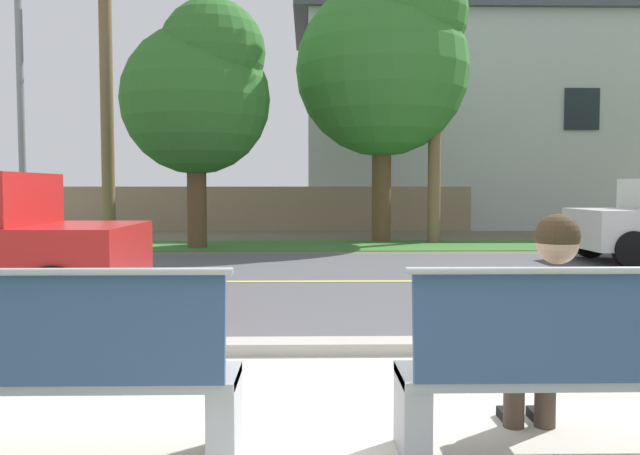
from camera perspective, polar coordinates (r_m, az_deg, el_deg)
The scene contains 14 objects.
ground_plane at distance 11.18m, azimuth -0.82°, elevation -3.62°, with size 140.00×140.00×0.00m, color #665B4C.
sidewalk_pavement at distance 3.76m, azimuth -0.15°, elevation -18.07°, with size 44.00×3.60×0.01m, color beige.
curb_edge at distance 5.60m, azimuth -0.50°, elevation -10.25°, with size 44.00×0.30×0.11m, color #ADA89E.
street_asphalt at distance 9.69m, azimuth -0.78°, elevation -4.70°, with size 52.00×8.00×0.01m, color #515156.
road_centre_line at distance 9.69m, azimuth -0.78°, elevation -4.67°, with size 48.00×0.14×0.01m, color #E0CC4C.
far_verge_grass at distance 15.60m, azimuth -0.91°, elevation -1.56°, with size 48.00×2.80×0.02m, color #38702D.
bench_left at distance 3.63m, azimuth -23.04°, elevation -11.57°, with size 1.95×0.48×1.01m.
bench_right at distance 3.67m, azimuth 22.56°, elevation -11.37°, with size 1.95×0.48×1.01m.
seated_person_white at distance 3.72m, azimuth 19.13°, elevation -7.73°, with size 0.52×0.68×1.25m.
streetlamp at distance 16.85m, azimuth -24.17°, elevation 12.49°, with size 0.24×2.10×7.19m.
shade_tree_far_left at distance 15.36m, azimuth -10.31°, elevation 11.68°, with size 3.35×3.35×5.52m.
shade_tree_left at distance 17.06m, azimuth 5.88°, elevation 14.43°, with size 4.31×4.31×7.11m.
garden_wall at distance 20.78m, azimuth -4.93°, elevation 1.61°, with size 13.00×0.36×1.40m, color gray.
house_across_street at distance 24.78m, azimuth 12.95°, elevation 9.06°, with size 12.75×6.91×7.55m.
Camera 1 is at (-0.06, -3.09, 1.39)m, focal length 37.14 mm.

